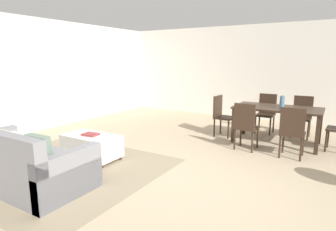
# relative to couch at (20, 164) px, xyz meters

# --- Properties ---
(ground_plane) EXTENTS (10.80, 10.80, 0.00)m
(ground_plane) POSITION_rel_couch_xyz_m (1.93, 1.24, -0.29)
(ground_plane) COLOR tan
(wall_back) EXTENTS (9.00, 0.12, 2.70)m
(wall_back) POSITION_rel_couch_xyz_m (1.93, 6.24, 1.06)
(wall_back) COLOR silver
(wall_back) RESTS_ON ground_plane
(wall_left) EXTENTS (0.12, 11.00, 2.70)m
(wall_left) POSITION_rel_couch_xyz_m (-2.57, 1.74, 1.06)
(wall_left) COLOR silver
(wall_left) RESTS_ON ground_plane
(area_rug) EXTENTS (3.00, 2.80, 0.01)m
(area_rug) POSITION_rel_couch_xyz_m (0.05, 0.65, -0.29)
(area_rug) COLOR gray
(area_rug) RESTS_ON ground_plane
(couch) EXTENTS (2.07, 0.97, 0.86)m
(couch) POSITION_rel_couch_xyz_m (0.00, 0.00, 0.00)
(couch) COLOR gray
(couch) RESTS_ON ground_plane
(ottoman_table) EXTENTS (1.01, 0.55, 0.43)m
(ottoman_table) POSITION_rel_couch_xyz_m (0.11, 1.24, -0.05)
(ottoman_table) COLOR silver
(ottoman_table) RESTS_ON ground_plane
(dining_table) EXTENTS (1.69, 0.91, 0.76)m
(dining_table) POSITION_rel_couch_xyz_m (2.69, 3.93, 0.38)
(dining_table) COLOR #332319
(dining_table) RESTS_ON ground_plane
(dining_chair_near_left) EXTENTS (0.42, 0.42, 0.92)m
(dining_chair_near_left) POSITION_rel_couch_xyz_m (2.27, 3.12, 0.23)
(dining_chair_near_left) COLOR #332319
(dining_chair_near_left) RESTS_ON ground_plane
(dining_chair_near_right) EXTENTS (0.40, 0.40, 0.92)m
(dining_chair_near_right) POSITION_rel_couch_xyz_m (3.10, 3.08, 0.23)
(dining_chair_near_right) COLOR #332319
(dining_chair_near_right) RESTS_ON ground_plane
(dining_chair_far_left) EXTENTS (0.41, 0.41, 0.92)m
(dining_chair_far_left) POSITION_rel_couch_xyz_m (2.30, 4.75, 0.23)
(dining_chair_far_left) COLOR #332319
(dining_chair_far_left) RESTS_ON ground_plane
(dining_chair_far_right) EXTENTS (0.40, 0.40, 0.92)m
(dining_chair_far_right) POSITION_rel_couch_xyz_m (3.08, 4.75, 0.23)
(dining_chair_far_right) COLOR #332319
(dining_chair_far_right) RESTS_ON ground_plane
(dining_chair_head_west) EXTENTS (0.43, 0.43, 0.92)m
(dining_chair_head_west) POSITION_rel_couch_xyz_m (1.49, 3.90, 0.23)
(dining_chair_head_west) COLOR #332319
(dining_chair_head_west) RESTS_ON ground_plane
(vase_centerpiece) EXTENTS (0.09, 0.09, 0.24)m
(vase_centerpiece) POSITION_rel_couch_xyz_m (2.77, 3.91, 0.59)
(vase_centerpiece) COLOR slate
(vase_centerpiece) RESTS_ON dining_table
(book_on_ottoman) EXTENTS (0.28, 0.23, 0.03)m
(book_on_ottoman) POSITION_rel_couch_xyz_m (0.11, 1.23, 0.15)
(book_on_ottoman) COLOR maroon
(book_on_ottoman) RESTS_ON ottoman_table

